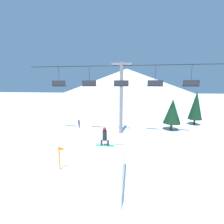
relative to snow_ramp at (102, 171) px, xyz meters
The scene contains 9 objects.
ground_plane 1.69m from the snow_ramp, behind, with size 220.00×220.00×0.00m, color white.
mountain_ridge 81.59m from the snow_ramp, 90.97° to the left, with size 82.37×82.37×15.50m.
snow_ramp is the anchor object (origin of this frame).
snowboarder 2.25m from the snow_ramp, 92.52° to the left, with size 1.32×0.31×1.35m.
chairlift 11.36m from the snow_ramp, 87.62° to the left, with size 23.71×0.44×8.87m.
pine_tree_near 14.85m from the snow_ramp, 60.31° to the left, with size 2.32×2.32×4.32m.
pine_tree_far 20.08m from the snow_ramp, 54.32° to the left, with size 2.03×2.03×5.26m.
trail_marker 3.59m from the snow_ramp, 159.35° to the left, with size 0.41×0.10×1.78m.
distant_skier 13.52m from the snow_ramp, 115.52° to the left, with size 0.24×0.24×1.23m.
Camera 1 is at (3.10, -8.16, 6.15)m, focal length 24.00 mm.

